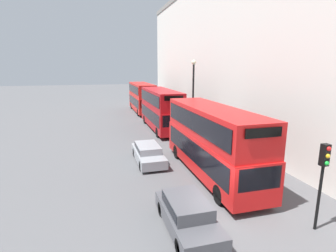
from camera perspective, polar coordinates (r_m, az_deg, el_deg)
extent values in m
plane|color=#515154|center=(12.99, 11.35, -18.77)|extent=(200.00, 200.00, 0.00)
cube|color=red|center=(16.85, 9.34, -5.78)|extent=(2.55, 10.31, 2.19)
cube|color=red|center=(16.33, 9.59, 0.91)|extent=(2.50, 10.10, 1.82)
cube|color=black|center=(16.77, 9.38, -4.93)|extent=(2.59, 9.48, 1.23)
cube|color=black|center=(16.31, 9.60, 1.22)|extent=(2.59, 9.48, 1.09)
cube|color=black|center=(12.54, 19.38, -10.80)|extent=(2.17, 0.06, 1.09)
cube|color=black|center=(11.89, 20.12, -1.38)|extent=(1.78, 0.06, 0.44)
cylinder|color=black|center=(13.80, 11.16, -14.41)|extent=(0.30, 1.00, 1.00)
cylinder|color=black|center=(14.87, 19.14, -12.83)|extent=(0.30, 1.00, 1.00)
cylinder|color=black|center=(19.90, 1.99, -5.58)|extent=(0.30, 1.00, 1.00)
cylinder|color=black|center=(20.66, 7.98, -5.01)|extent=(0.30, 1.00, 1.00)
cube|color=#A80F14|center=(28.97, -1.58, 2.14)|extent=(2.55, 10.04, 2.19)
cube|color=#A80F14|center=(28.68, -1.61, 6.08)|extent=(2.50, 9.84, 1.82)
cube|color=black|center=(28.93, -1.59, 2.65)|extent=(2.59, 9.24, 1.23)
cube|color=black|center=(28.67, -1.61, 6.26)|extent=(2.59, 9.24, 1.09)
cube|color=black|center=(24.16, 1.26, 1.08)|extent=(2.17, 0.06, 1.09)
cube|color=black|center=(23.83, 1.29, 6.07)|extent=(1.78, 0.06, 0.44)
cylinder|color=black|center=(25.66, -2.17, -1.40)|extent=(0.30, 1.00, 1.00)
cylinder|color=black|center=(26.26, 2.61, -1.08)|extent=(0.30, 1.00, 1.00)
cylinder|color=black|center=(32.20, -4.98, 1.45)|extent=(0.30, 1.00, 1.00)
cylinder|color=black|center=(32.68, -1.10, 1.66)|extent=(0.30, 1.00, 1.00)
cube|color=red|center=(40.65, -5.70, 5.11)|extent=(2.55, 10.21, 2.19)
cube|color=red|center=(40.44, -5.76, 7.92)|extent=(2.50, 10.01, 1.81)
cube|color=black|center=(40.61, -5.71, 5.48)|extent=(2.59, 9.39, 1.23)
cube|color=black|center=(40.43, -5.76, 8.05)|extent=(2.59, 9.39, 1.08)
cube|color=black|center=(35.64, -4.30, 4.80)|extent=(2.17, 0.06, 1.09)
cube|color=black|center=(35.42, -4.36, 8.17)|extent=(1.78, 0.06, 0.43)
cylinder|color=black|center=(37.19, -6.44, 2.92)|extent=(0.30, 1.00, 1.00)
cylinder|color=black|center=(37.60, -3.05, 3.09)|extent=(0.30, 1.00, 1.00)
cylinder|color=black|center=(44.04, -7.90, 4.39)|extent=(0.30, 1.00, 1.00)
cylinder|color=black|center=(44.39, -5.02, 4.53)|extent=(0.30, 1.00, 1.00)
cube|color=#47474C|center=(11.70, 4.28, -19.47)|extent=(1.79, 4.30, 0.65)
cube|color=#47474C|center=(11.48, 4.14, -16.67)|extent=(1.58, 2.37, 0.54)
cube|color=black|center=(11.47, 4.15, -16.55)|extent=(1.61, 2.25, 0.35)
cylinder|color=black|center=(10.52, 2.60, -24.83)|extent=(0.22, 0.64, 0.64)
cylinder|color=black|center=(11.02, 11.09, -23.11)|extent=(0.22, 0.64, 0.64)
cylinder|color=black|center=(12.72, -1.43, -17.55)|extent=(0.22, 0.64, 0.64)
cylinder|color=black|center=(13.14, 5.53, -16.56)|extent=(0.22, 0.64, 0.64)
cube|color=gray|center=(19.15, -4.34, -6.37)|extent=(1.76, 4.66, 0.63)
cube|color=gray|center=(19.09, -4.43, -4.71)|extent=(1.55, 2.56, 0.45)
cube|color=black|center=(19.08, -4.43, -4.65)|extent=(1.58, 2.44, 0.29)
cylinder|color=black|center=(17.70, -5.84, -8.62)|extent=(0.22, 0.64, 0.64)
cylinder|color=black|center=(17.99, -0.97, -8.19)|extent=(0.22, 0.64, 0.64)
cylinder|color=black|center=(20.48, -7.27, -5.68)|extent=(0.22, 0.64, 0.64)
cylinder|color=black|center=(20.73, -3.05, -5.36)|extent=(0.22, 0.64, 0.64)
cylinder|color=black|center=(12.86, 29.98, -13.45)|extent=(0.12, 0.12, 2.86)
cube|color=black|center=(12.20, 30.95, -5.43)|extent=(0.30, 0.26, 0.90)
sphere|color=red|center=(12.03, 31.59, -4.24)|extent=(0.18, 0.18, 0.18)
sphere|color=gold|center=(12.11, 31.43, -5.61)|extent=(0.18, 0.18, 0.18)
sphere|color=green|center=(12.20, 31.27, -6.95)|extent=(0.18, 0.18, 0.18)
cylinder|color=black|center=(25.29, 5.45, 5.23)|extent=(0.18, 0.18, 6.97)
sphere|color=beige|center=(25.09, 5.63, 13.64)|extent=(0.44, 0.44, 0.44)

